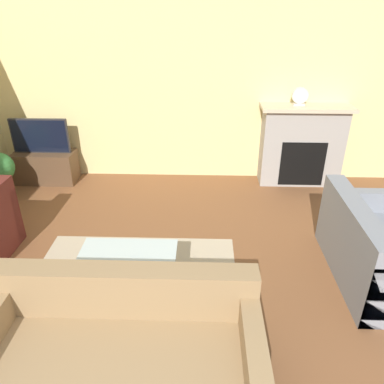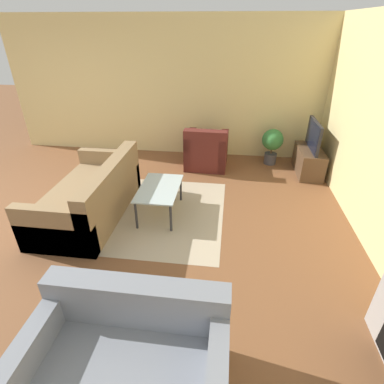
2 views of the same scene
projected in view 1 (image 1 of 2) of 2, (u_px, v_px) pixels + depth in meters
wall_back at (177, 91)px, 5.52m from camera, size 8.54×0.06×2.70m
area_rug at (131, 288)px, 3.72m from camera, size 2.12×1.77×0.00m
fireplace at (302, 144)px, 5.60m from camera, size 1.31×0.44×1.21m
tv_stand at (46, 167)px, 5.81m from camera, size 0.92×0.42×0.48m
tv at (40, 136)px, 5.58m from camera, size 0.86×0.06×0.52m
couch_sectional at (121, 360)px, 2.65m from camera, size 1.96×1.00×0.82m
couch_loveseat at (377, 253)px, 3.76m from camera, size 0.87×1.44×0.82m
coffee_table at (127, 260)px, 3.49m from camera, size 0.92×0.57×0.44m
potted_plant at (0, 172)px, 5.14m from camera, size 0.41×0.41×0.72m
mantel_clock at (300, 96)px, 5.28m from camera, size 0.23×0.07×0.26m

